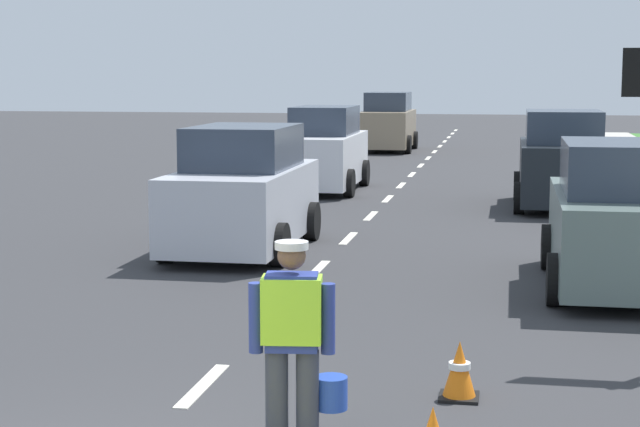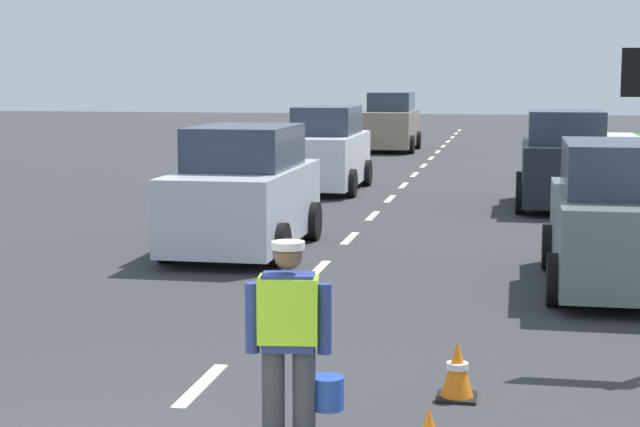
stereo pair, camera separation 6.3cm
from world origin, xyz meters
The scene contains 9 objects.
ground_plane centered at (0.00, 21.00, 0.00)m, with size 96.00×96.00×0.00m, color #333335.
lane_center_line centered at (0.00, 25.20, 0.00)m, with size 0.14×46.40×0.01m.
road_worker centered at (1.21, 1.17, 0.93)m, with size 0.75×0.44×1.67m.
traffic_cone_near centered at (2.41, 2.75, 0.26)m, with size 0.36×0.36×0.54m.
car_oncoming_third centered at (-1.81, 32.98, 1.03)m, with size 2.04×4.20×2.21m.
car_oncoming_lead centered at (-1.53, 10.16, 0.97)m, with size 2.04×4.19×2.08m.
car_parked_curbside centered at (4.25, 8.08, 0.94)m, with size 1.88×4.12×2.03m.
car_parked_far centered at (3.93, 16.79, 0.99)m, with size 2.05×3.84×2.14m.
car_oncoming_second centered at (-1.79, 19.24, 0.98)m, with size 1.89×4.21×2.11m.
Camera 1 is at (2.82, -6.52, 2.95)m, focal length 58.58 mm.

